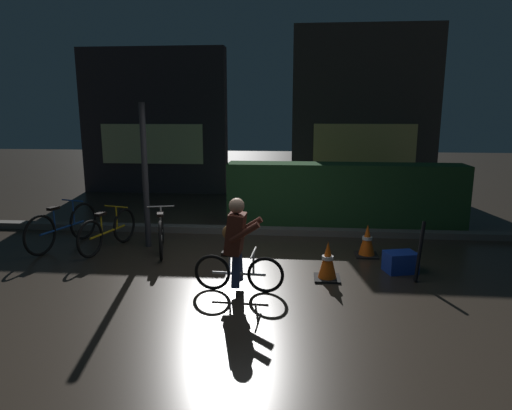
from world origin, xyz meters
TOP-DOWN VIEW (x-y plane):
  - ground_plane at (0.00, 0.00)m, footprint 40.00×40.00m
  - sidewalk_curb at (0.00, 2.20)m, footprint 12.00×0.24m
  - hedge_row at (1.80, 3.10)m, footprint 4.80×0.70m
  - storefront_left at (-3.24, 6.50)m, footprint 4.13×0.54m
  - storefront_right at (2.71, 7.20)m, footprint 4.11×0.54m
  - street_post at (-1.74, 1.20)m, footprint 0.10×0.10m
  - parked_bike_leftmost at (-3.19, 1.04)m, footprint 0.54×1.65m
  - parked_bike_left_mid at (-2.36, 0.97)m, footprint 0.50×1.50m
  - parked_bike_center_left at (-1.43, 0.97)m, footprint 0.53×1.52m
  - traffic_cone_near at (1.27, -0.10)m, footprint 0.36×0.36m
  - traffic_cone_far at (1.97, 1.00)m, footprint 0.36×0.36m
  - blue_crate at (2.35, 0.30)m, footprint 0.51×0.42m
  - cyclist at (0.06, -0.61)m, footprint 1.19×0.53m
  - closed_umbrella at (2.55, 0.05)m, footprint 0.21×0.36m

SIDE VIEW (x-z plane):
  - ground_plane at x=0.00m, z-range 0.00..0.00m
  - sidewalk_curb at x=0.00m, z-range 0.00..0.12m
  - blue_crate at x=2.35m, z-range 0.00..0.30m
  - traffic_cone_far at x=1.97m, z-range -0.01..0.51m
  - traffic_cone_near at x=1.27m, z-range -0.01..0.54m
  - parked_bike_left_mid at x=-2.36m, z-range -0.03..0.68m
  - parked_bike_center_left at x=-1.43m, z-range -0.03..0.69m
  - parked_bike_leftmost at x=-3.19m, z-range -0.04..0.74m
  - closed_umbrella at x=2.55m, z-range 0.00..0.80m
  - cyclist at x=0.06m, z-range 0.01..1.25m
  - hedge_row at x=1.80m, z-range 0.00..1.26m
  - street_post at x=-1.74m, z-range 0.00..2.46m
  - storefront_left at x=-3.24m, z-range -0.01..4.01m
  - storefront_right at x=2.71m, z-range -0.01..4.64m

